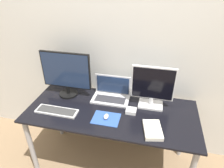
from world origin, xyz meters
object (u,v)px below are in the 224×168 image
at_px(monitor_left, 66,73).
at_px(book, 153,130).
at_px(power_brick, 131,111).
at_px(mouse, 106,117).
at_px(monitor_right, 153,87).
at_px(keyboard, 57,111).
at_px(laptop, 112,93).

height_order(monitor_left, book, monitor_left).
bearing_deg(power_brick, mouse, -145.81).
height_order(monitor_right, power_brick, monitor_right).
relative_size(mouse, book, 0.28).
bearing_deg(monitor_right, keyboard, -160.32).
height_order(monitor_left, keyboard, monitor_left).
bearing_deg(book, laptop, 137.60).
height_order(laptop, keyboard, laptop).
bearing_deg(book, monitor_right, 96.39).
xyz_separation_m(monitor_right, keyboard, (-0.85, -0.30, -0.20)).
bearing_deg(mouse, book, -9.84).
relative_size(monitor_right, mouse, 6.05).
distance_m(monitor_left, power_brick, 0.75).
height_order(laptop, mouse, laptop).
xyz_separation_m(mouse, book, (0.41, -0.07, -0.00)).
relative_size(keyboard, mouse, 5.81).
bearing_deg(mouse, laptop, 95.01).
distance_m(laptop, mouse, 0.34).
distance_m(book, power_brick, 0.30).
distance_m(keyboard, mouse, 0.48).
xyz_separation_m(monitor_right, power_brick, (-0.17, -0.15, -0.19)).
bearing_deg(keyboard, laptop, 37.78).
bearing_deg(laptop, book, -42.40).
relative_size(mouse, power_brick, 0.73).
relative_size(monitor_right, keyboard, 1.04).
bearing_deg(laptop, mouse, -84.99).
distance_m(monitor_left, laptop, 0.50).
xyz_separation_m(monitor_right, mouse, (-0.37, -0.29, -0.19)).
xyz_separation_m(monitor_right, book, (0.04, -0.36, -0.19)).
relative_size(monitor_left, monitor_right, 1.23).
distance_m(laptop, keyboard, 0.57).
height_order(monitor_right, keyboard, monitor_right).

